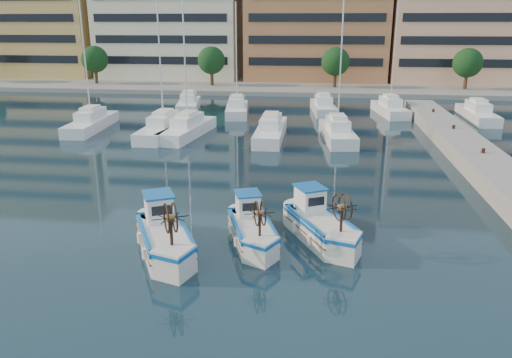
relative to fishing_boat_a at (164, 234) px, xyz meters
The scene contains 6 objects.
ground 4.47m from the fishing_boat_a, 10.77° to the left, with size 300.00×300.00×0.00m, color #193341.
waterfront 68.02m from the fishing_boat_a, 78.38° to the left, with size 180.00×40.00×25.60m.
yacht_marina 28.73m from the fishing_boat_a, 87.28° to the left, with size 39.37×22.35×11.50m.
fishing_boat_a is the anchor object (origin of this frame).
fishing_boat_b 3.91m from the fishing_boat_a, 22.58° to the left, with size 2.84×4.24×2.56m.
fishing_boat_c 6.98m from the fishing_boat_a, 18.33° to the left, with size 3.59×4.63×2.80m.
Camera 1 is at (2.16, -19.87, 9.49)m, focal length 35.00 mm.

